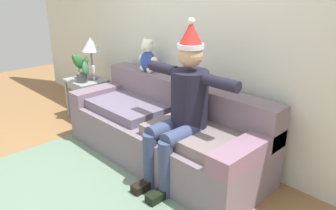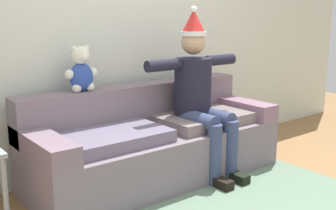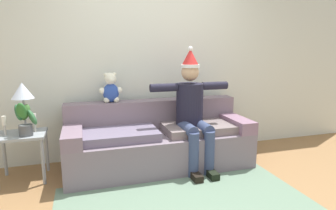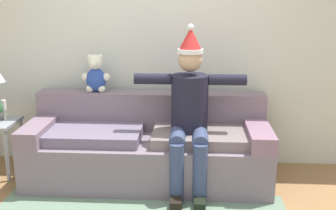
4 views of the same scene
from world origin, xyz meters
TOP-DOWN VIEW (x-y plane):
  - ground_plane at (0.00, 0.00)m, footprint 10.00×10.00m
  - back_wall at (0.00, 1.55)m, footprint 7.00×0.10m
  - couch at (0.00, 1.04)m, footprint 2.28×0.85m
  - person_seated at (0.39, 0.88)m, footprint 1.02×0.77m
  - teddy_bear at (-0.55, 1.30)m, footprint 0.29×0.17m
  - side_table at (-1.58, 1.07)m, footprint 0.52×0.44m
  - table_lamp at (-1.54, 1.15)m, footprint 0.24×0.24m
  - potted_plant at (-1.51, 0.97)m, footprint 0.25×0.25m
  - candle_tall at (-1.73, 1.05)m, footprint 0.04×0.04m
  - candle_short at (-1.44, 1.11)m, footprint 0.04×0.04m
  - area_rug at (0.00, 0.02)m, footprint 2.45×1.40m

SIDE VIEW (x-z plane):
  - ground_plane at x=0.00m, z-range 0.00..0.00m
  - area_rug at x=0.00m, z-range 0.00..0.01m
  - couch at x=0.00m, z-range -0.08..0.73m
  - side_table at x=-1.58m, z-range 0.18..0.73m
  - candle_short at x=-1.44m, z-range 0.58..0.78m
  - candle_tall at x=-1.73m, z-range 0.58..0.79m
  - potted_plant at x=-1.51m, z-range 0.54..0.92m
  - person_seated at x=0.39m, z-range 0.01..1.52m
  - teddy_bear at x=-0.55m, z-range 0.79..1.17m
  - table_lamp at x=-1.54m, z-range 0.71..1.27m
  - back_wall at x=0.00m, z-range 0.00..2.70m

